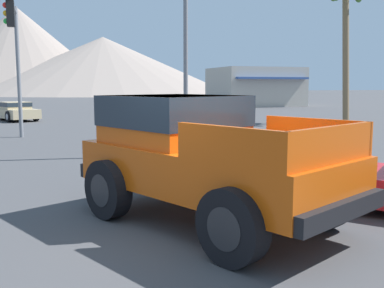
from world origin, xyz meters
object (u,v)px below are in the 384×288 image
Objects in this scene: parked_car_tan at (14,111)px; traffic_light_main at (15,44)px; street_lamp_post at (186,4)px; palm_tree_short at (350,14)px; orange_pickup_truck at (198,150)px.

traffic_light_main reaches higher than parked_car_tan.
street_lamp_post reaches higher than traffic_light_main.
traffic_light_main is 7.69m from street_lamp_post.
palm_tree_short is (18.55, -8.27, 5.61)m from parked_car_tan.
street_lamp_post is (1.82, 6.55, 3.50)m from orange_pickup_truck.
parked_car_tan is at bearing -175.64° from traffic_light_main.
palm_tree_short is (12.45, 8.74, 1.56)m from street_lamp_post.
palm_tree_short is at bearing -47.05° from parked_car_tan.
street_lamp_post is at bearing 48.90° from orange_pickup_truck.
orange_pickup_truck is 0.94× the size of traffic_light_main.
parked_car_tan is 0.62× the size of street_lamp_post.
traffic_light_main is 0.70× the size of street_lamp_post.
orange_pickup_truck is 21.51m from palm_tree_short.
palm_tree_short reaches higher than traffic_light_main.
palm_tree_short is (17.67, 3.16, 2.40)m from traffic_light_main.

